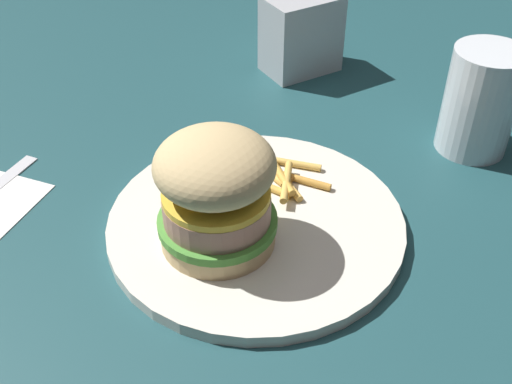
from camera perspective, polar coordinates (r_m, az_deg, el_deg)
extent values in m
plane|color=#1E474C|center=(0.57, 1.63, -3.51)|extent=(1.60, 1.60, 0.00)
cylinder|color=silver|center=(0.56, 0.00, -2.85)|extent=(0.27, 0.27, 0.01)
cylinder|color=tan|center=(0.53, -3.48, -3.66)|extent=(0.10, 0.10, 0.02)
cylinder|color=#4C9338|center=(0.53, -3.54, -2.66)|extent=(0.10, 0.10, 0.01)
cylinder|color=tan|center=(0.52, -3.60, -1.39)|extent=(0.09, 0.09, 0.02)
cylinder|color=yellow|center=(0.51, -3.67, -0.15)|extent=(0.09, 0.09, 0.01)
ellipsoid|color=tan|center=(0.49, -3.80, 2.46)|extent=(0.10, 0.10, 0.05)
cylinder|color=gold|center=(0.59, 1.13, 0.49)|extent=(0.05, 0.01, 0.01)
cylinder|color=#E5B251|center=(0.60, 2.51, 1.23)|extent=(0.06, 0.04, 0.01)
cylinder|color=gold|center=(0.60, 4.09, 1.14)|extent=(0.06, 0.02, 0.01)
cylinder|color=#E5B251|center=(0.62, 3.39, 2.62)|extent=(0.06, 0.03, 0.01)
cylinder|color=#E5B251|center=(0.62, 0.18, 2.61)|extent=(0.08, 0.03, 0.01)
cylinder|color=gold|center=(0.62, 0.41, 2.76)|extent=(0.08, 0.02, 0.01)
cylinder|color=#E5B251|center=(0.58, 2.79, 0.93)|extent=(0.03, 0.05, 0.01)
cylinder|color=gold|center=(0.60, 1.91, 2.13)|extent=(0.07, 0.05, 0.01)
cylinder|color=silver|center=(0.68, 19.82, 7.81)|extent=(0.07, 0.07, 0.11)
cylinder|color=silver|center=(0.69, 19.41, 6.18)|extent=(0.07, 0.07, 0.07)
cube|color=#B7BABF|center=(0.80, 4.14, 14.17)|extent=(0.09, 0.11, 0.10)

